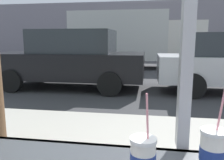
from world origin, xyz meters
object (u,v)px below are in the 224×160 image
at_px(soda_cup_left, 143,157).
at_px(box_truck, 133,38).
at_px(soda_cup_right, 213,153).
at_px(parked_car_black, 71,59).

distance_m(soda_cup_left, box_truck, 11.47).
height_order(soda_cup_right, parked_car_black, parked_car_black).
bearing_deg(soda_cup_left, parked_car_black, 111.22).
bearing_deg(box_truck, soda_cup_left, -86.02).
xyz_separation_m(parked_car_black, box_truck, (1.51, 5.51, 0.69)).
relative_size(parked_car_black, box_truck, 0.67).
xyz_separation_m(soda_cup_left, soda_cup_right, (0.23, 0.03, 0.02)).
distance_m(soda_cup_right, box_truck, 11.46).
relative_size(soda_cup_right, box_truck, 0.05).
distance_m(parked_car_black, box_truck, 5.75).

